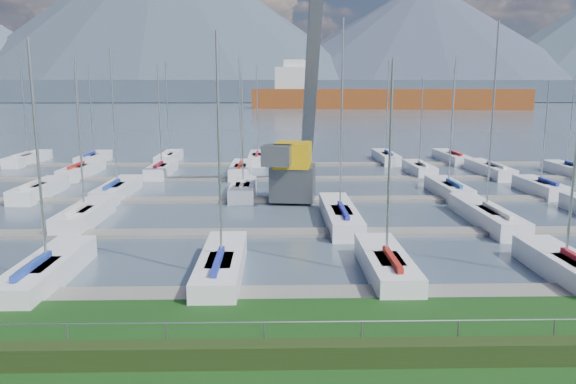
{
  "coord_description": "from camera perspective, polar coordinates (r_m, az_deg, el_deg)",
  "views": [
    {
      "loc": [
        -0.65,
        -16.13,
        8.28
      ],
      "look_at": [
        0.0,
        12.0,
        3.0
      ],
      "focal_mm": 35.0,
      "sensor_mm": 36.0,
      "label": 1
    }
  ],
  "objects": [
    {
      "name": "water",
      "position": [
        276.26,
        -1.19,
        8.82
      ],
      "size": [
        800.0,
        540.0,
        0.2
      ],
      "primitive_type": "cube",
      "color": "#475768"
    },
    {
      "name": "hedge",
      "position": [
        17.62,
        0.96,
        -16.11
      ],
      "size": [
        80.0,
        0.7,
        0.7
      ],
      "primitive_type": "cube",
      "color": "#203011",
      "rests_on": "grass"
    },
    {
      "name": "fence",
      "position": [
        17.62,
        0.92,
        -13.06
      ],
      "size": [
        80.0,
        0.04,
        0.04
      ],
      "primitive_type": "cylinder",
      "rotation": [
        0.0,
        1.57,
        0.0
      ],
      "color": "gray",
      "rests_on": "grass"
    },
    {
      "name": "foothill",
      "position": [
        346.13,
        -1.23,
        10.25
      ],
      "size": [
        900.0,
        80.0,
        12.0
      ],
      "primitive_type": "cube",
      "color": "#3E4C5B",
      "rests_on": "water"
    },
    {
      "name": "mountains",
      "position": [
        422.57,
        -0.23,
        15.84
      ],
      "size": [
        1190.0,
        360.0,
        115.0
      ],
      "color": "#445363",
      "rests_on": "water"
    },
    {
      "name": "docks",
      "position": [
        42.98,
        -0.43,
        -0.78
      ],
      "size": [
        90.0,
        41.6,
        0.25
      ],
      "color": "gray",
      "rests_on": "water"
    },
    {
      "name": "crane",
      "position": [
        43.0,
        1.06,
        6.69
      ],
      "size": [
        4.86,
        13.35,
        22.35
      ],
      "rotation": [
        0.0,
        0.0,
        -0.13
      ],
      "color": "#505357",
      "rests_on": "water"
    },
    {
      "name": "cargo_ship_mid",
      "position": [
        229.67,
        8.96,
        9.3
      ],
      "size": [
        108.27,
        35.07,
        21.5
      ],
      "rotation": [
        0.0,
        0.0,
        -0.16
      ],
      "color": "brown",
      "rests_on": "water"
    },
    {
      "name": "sailboat_fleet",
      "position": [
        45.4,
        -1.36,
        6.92
      ],
      "size": [
        74.54,
        49.18,
        12.93
      ],
      "color": "navy",
      "rests_on": "water"
    }
  ]
}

